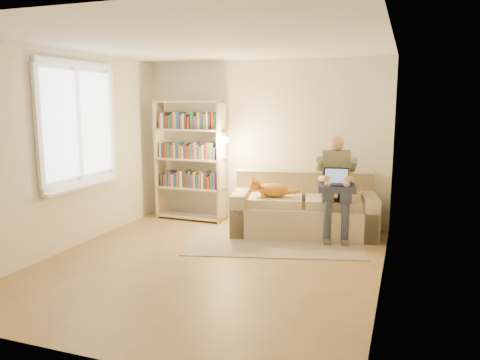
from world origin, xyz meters
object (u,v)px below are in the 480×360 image
at_px(sofa, 303,212).
at_px(laptop, 336,181).
at_px(bookshelf, 190,154).
at_px(cat, 269,189).
at_px(person, 336,181).

xyz_separation_m(sofa, laptop, (0.50, -0.18, 0.53)).
bearing_deg(bookshelf, cat, -13.51).
xyz_separation_m(person, laptop, (0.02, -0.12, 0.02)).
relative_size(sofa, cat, 3.29).
height_order(cat, bookshelf, bookshelf).
distance_m(cat, laptop, 0.98).
xyz_separation_m(sofa, person, (0.47, -0.06, 0.51)).
bearing_deg(bookshelf, person, -3.71).
relative_size(laptop, bookshelf, 0.20).
relative_size(person, laptop, 3.72).
bearing_deg(bookshelf, laptop, -6.53).
bearing_deg(person, laptop, -91.62).
xyz_separation_m(laptop, bookshelf, (-2.43, 0.34, 0.24)).
distance_m(sofa, cat, 0.63).
bearing_deg(cat, sofa, 14.77).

